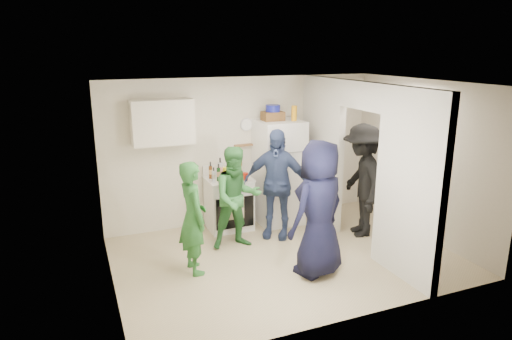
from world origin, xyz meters
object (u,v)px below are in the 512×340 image
(person_green_left, at_px, (193,218))
(person_green_center, at_px, (237,198))
(yellow_cup_stack_top, at_px, (294,113))
(wicker_basket, at_px, (273,116))
(person_nook, at_px, (362,181))
(stove, at_px, (229,203))
(person_navy, at_px, (319,209))
(person_denim, at_px, (276,184))
(blue_bowl, at_px, (273,108))
(fridge, at_px, (279,172))

(person_green_left, distance_m, person_green_center, 0.97)
(yellow_cup_stack_top, relative_size, person_green_left, 0.16)
(wicker_basket, distance_m, person_nook, 1.80)
(yellow_cup_stack_top, height_order, person_green_left, yellow_cup_stack_top)
(stove, distance_m, person_green_left, 1.62)
(person_navy, bearing_deg, person_nook, -164.98)
(person_green_center, xyz_separation_m, person_nook, (2.02, -0.29, 0.13))
(wicker_basket, bearing_deg, stove, -178.57)
(wicker_basket, relative_size, person_green_left, 0.23)
(wicker_basket, height_order, yellow_cup_stack_top, yellow_cup_stack_top)
(wicker_basket, relative_size, person_green_center, 0.22)
(person_green_center, bearing_deg, person_green_left, -144.31)
(person_navy, bearing_deg, wicker_basket, -116.33)
(person_green_center, xyz_separation_m, person_denim, (0.71, 0.15, 0.10))
(person_green_center, relative_size, person_nook, 0.86)
(stove, height_order, blue_bowl, blue_bowl)
(fridge, bearing_deg, stove, 178.09)
(fridge, distance_m, wicker_basket, 0.97)
(wicker_basket, height_order, person_nook, wicker_basket)
(stove, bearing_deg, person_green_left, -126.37)
(wicker_basket, height_order, person_green_left, wicker_basket)
(yellow_cup_stack_top, bearing_deg, fridge, 155.56)
(fridge, xyz_separation_m, person_denim, (-0.32, -0.57, -0.01))
(stove, xyz_separation_m, person_navy, (0.58, -1.96, 0.48))
(blue_bowl, distance_m, yellow_cup_stack_top, 0.36)
(wicker_basket, xyz_separation_m, blue_bowl, (0.00, 0.00, 0.13))
(person_green_left, bearing_deg, yellow_cup_stack_top, -64.99)
(wicker_basket, xyz_separation_m, person_green_center, (-0.93, -0.77, -1.08))
(yellow_cup_stack_top, relative_size, person_denim, 0.14)
(person_navy, relative_size, person_nook, 1.01)
(fridge, relative_size, person_green_left, 1.15)
(person_green_left, height_order, person_nook, person_nook)
(wicker_basket, bearing_deg, person_denim, -109.29)
(stove, height_order, person_nook, person_nook)
(person_navy, bearing_deg, stove, -93.48)
(yellow_cup_stack_top, distance_m, person_green_center, 1.79)
(fridge, relative_size, person_green_center, 1.14)
(wicker_basket, xyz_separation_m, person_denim, (-0.22, -0.62, -0.98))
(blue_bowl, xyz_separation_m, person_green_center, (-0.93, -0.77, -1.21))
(stove, relative_size, fridge, 0.49)
(stove, xyz_separation_m, person_nook, (1.89, -1.04, 0.47))
(person_nook, bearing_deg, fridge, -118.13)
(person_green_center, bearing_deg, yellow_cup_stack_top, 29.32)
(fridge, distance_m, blue_bowl, 1.10)
(wicker_basket, xyz_separation_m, person_navy, (-0.22, -1.98, -0.94))
(stove, relative_size, person_green_left, 0.57)
(fridge, xyz_separation_m, yellow_cup_stack_top, (0.22, -0.10, 1.02))
(fridge, distance_m, yellow_cup_stack_top, 1.05)
(yellow_cup_stack_top, bearing_deg, person_denim, -138.80)
(person_green_center, xyz_separation_m, person_navy, (0.70, -1.21, 0.14))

